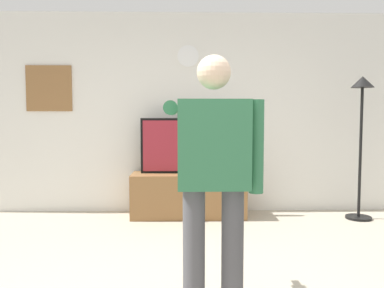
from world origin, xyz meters
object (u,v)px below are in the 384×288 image
television (188,146)px  framed_picture (49,88)px  wall_clock (188,56)px  person_standing_nearer_lamp (213,172)px  tv_stand (188,195)px  floor_lamp (361,117)px

television → framed_picture: framed_picture is taller
wall_clock → person_standing_nearer_lamp: bearing=-87.7°
framed_picture → person_standing_nearer_lamp: bearing=-55.6°
tv_stand → wall_clock: bearing=90.0°
floor_lamp → person_standing_nearer_lamp: bearing=-130.2°
floor_lamp → framed_picture: bearing=173.4°
person_standing_nearer_lamp → wall_clock: bearing=92.3°
framed_picture → wall_clock: bearing=-0.2°
framed_picture → person_standing_nearer_lamp: framed_picture is taller
tv_stand → television: 0.64m
floor_lamp → tv_stand: bearing=175.4°
tv_stand → floor_lamp: 2.40m
wall_clock → framed_picture: 1.92m
person_standing_nearer_lamp → television: bearing=92.5°
television → wall_clock: bearing=90.0°
tv_stand → wall_clock: size_ratio=5.16×
television → floor_lamp: (2.17, -0.22, 0.37)m
tv_stand → person_standing_nearer_lamp: person_standing_nearer_lamp is taller
wall_clock → framed_picture: (-1.87, 0.00, -0.43)m
tv_stand → floor_lamp: size_ratio=0.82×
floor_lamp → person_standing_nearer_lamp: size_ratio=1.07×
television → wall_clock: 1.22m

